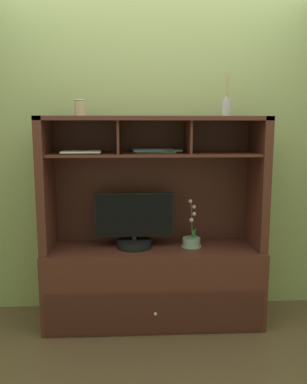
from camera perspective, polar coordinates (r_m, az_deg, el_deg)
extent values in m
cube|color=brown|center=(3.26, 0.00, -17.97)|extent=(6.00, 6.00, 0.02)
cube|color=#92A465|center=(3.18, -0.26, 7.79)|extent=(6.00, 0.02, 2.80)
cube|color=#52271E|center=(3.13, 0.00, -13.06)|extent=(1.63, 0.50, 0.58)
cube|color=#421E19|center=(2.95, 0.26, -17.09)|extent=(1.57, 0.01, 0.31)
sphere|color=silver|center=(2.94, 0.28, -17.19)|extent=(0.02, 0.02, 0.02)
cube|color=#52271E|center=(2.99, -15.22, 1.07)|extent=(0.06, 0.43, 0.98)
cube|color=#52271E|center=(3.07, 14.84, 1.29)|extent=(0.06, 0.43, 0.98)
cube|color=#421E19|center=(3.13, -0.19, 1.48)|extent=(1.57, 0.02, 0.95)
cube|color=#52271E|center=(2.90, 0.00, 10.54)|extent=(1.63, 0.43, 0.03)
cube|color=#52271E|center=(2.90, 0.00, 5.47)|extent=(1.51, 0.39, 0.02)
cube|color=#52271E|center=(2.90, -5.04, 7.92)|extent=(0.02, 0.37, 0.23)
cube|color=#52271E|center=(2.92, 4.99, 7.93)|extent=(0.02, 0.37, 0.23)
cylinder|color=black|center=(3.02, -2.78, -7.49)|extent=(0.26, 0.26, 0.06)
cylinder|color=black|center=(3.01, -2.79, -6.70)|extent=(0.04, 0.04, 0.03)
cube|color=black|center=(2.96, -2.82, -3.30)|extent=(0.59, 0.03, 0.34)
cube|color=black|center=(2.95, -2.82, -3.37)|extent=(0.56, 0.00, 0.31)
cylinder|color=#85A08F|center=(3.05, 5.49, -7.23)|extent=(0.13, 0.13, 0.07)
cylinder|color=#85A08F|center=(3.06, 5.48, -7.78)|extent=(0.15, 0.15, 0.01)
cylinder|color=#4C6B38|center=(3.00, 5.54, -3.97)|extent=(0.02, 0.04, 0.29)
sphere|color=silver|center=(2.99, 5.51, -4.05)|extent=(0.03, 0.03, 0.03)
sphere|color=silver|center=(2.98, 5.90, -3.15)|extent=(0.03, 0.03, 0.03)
sphere|color=silver|center=(3.00, 5.86, -2.13)|extent=(0.03, 0.03, 0.03)
sphere|color=silver|center=(2.96, 5.35, -1.32)|extent=(0.03, 0.03, 0.03)
ellipsoid|color=#39903F|center=(3.03, 5.87, -6.10)|extent=(0.04, 0.05, 0.08)
ellipsoid|color=#39903F|center=(3.04, 5.81, -6.00)|extent=(0.05, 0.07, 0.10)
cube|color=gray|center=(2.87, -10.38, 5.56)|extent=(0.27, 0.21, 0.01)
cube|color=beige|center=(2.87, -10.39, 5.75)|extent=(0.29, 0.25, 0.01)
cube|color=#478164|center=(2.95, 0.23, 5.82)|extent=(0.30, 0.20, 0.01)
cube|color=slate|center=(2.95, 0.37, 6.05)|extent=(0.38, 0.24, 0.01)
cube|color=#393648|center=(2.96, 0.11, 6.29)|extent=(0.33, 0.26, 0.01)
cylinder|color=#AFADB2|center=(2.97, 10.50, 11.79)|extent=(0.07, 0.07, 0.12)
cylinder|color=#AFADB2|center=(2.98, 10.54, 13.12)|extent=(0.03, 0.03, 0.02)
cylinder|color=tan|center=(2.98, 10.67, 14.76)|extent=(0.00, 0.04, 0.19)
cylinder|color=tan|center=(2.99, 10.63, 14.76)|extent=(0.03, 0.02, 0.19)
cylinder|color=tan|center=(2.99, 10.56, 14.76)|extent=(0.04, 0.01, 0.19)
cylinder|color=tan|center=(2.98, 10.52, 14.77)|extent=(0.02, 0.03, 0.19)
cylinder|color=tan|center=(2.98, 10.53, 14.77)|extent=(0.02, 0.04, 0.19)
cylinder|color=tan|center=(2.98, 10.60, 14.78)|extent=(0.05, 0.01, 0.19)
cylinder|color=tan|center=(2.98, 10.66, 14.77)|extent=(0.03, 0.02, 0.19)
cylinder|color=tan|center=(2.95, -10.61, 11.72)|extent=(0.08, 0.08, 0.11)
torus|color=tan|center=(2.95, -10.64, 12.89)|extent=(0.08, 0.08, 0.01)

